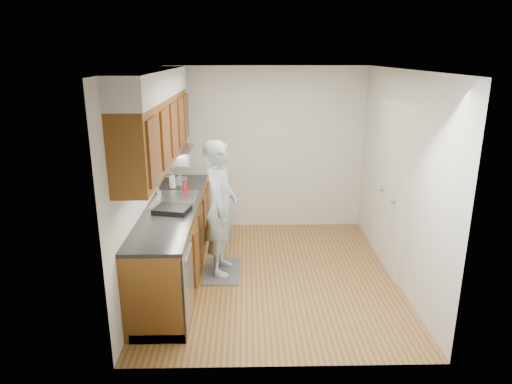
% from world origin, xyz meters
% --- Properties ---
extents(floor, '(3.50, 3.50, 0.00)m').
position_xyz_m(floor, '(0.00, 0.00, 0.00)').
color(floor, olive).
rests_on(floor, ground).
extents(ceiling, '(3.50, 3.50, 0.00)m').
position_xyz_m(ceiling, '(0.00, 0.00, 2.50)').
color(ceiling, white).
rests_on(ceiling, wall_left).
extents(wall_left, '(0.02, 3.50, 2.50)m').
position_xyz_m(wall_left, '(-1.50, 0.00, 1.25)').
color(wall_left, beige).
rests_on(wall_left, floor).
extents(wall_right, '(0.02, 3.50, 2.50)m').
position_xyz_m(wall_right, '(1.50, 0.00, 1.25)').
color(wall_right, beige).
rests_on(wall_right, floor).
extents(wall_back, '(3.00, 0.02, 2.50)m').
position_xyz_m(wall_back, '(0.00, 1.75, 1.25)').
color(wall_back, beige).
rests_on(wall_back, floor).
extents(counter, '(0.64, 2.80, 1.30)m').
position_xyz_m(counter, '(-1.20, -0.00, 0.49)').
color(counter, brown).
rests_on(counter, floor).
extents(upper_cabinets, '(0.47, 2.80, 1.21)m').
position_xyz_m(upper_cabinets, '(-1.33, 0.05, 1.95)').
color(upper_cabinets, brown).
rests_on(upper_cabinets, wall_left).
extents(closet_door, '(0.02, 1.22, 2.05)m').
position_xyz_m(closet_door, '(1.49, 0.30, 1.02)').
color(closet_door, white).
rests_on(closet_door, wall_right).
extents(floor_mat, '(0.47, 0.78, 0.01)m').
position_xyz_m(floor_mat, '(-0.63, 0.11, 0.01)').
color(floor_mat, slate).
rests_on(floor_mat, floor).
extents(person, '(0.50, 0.70, 1.91)m').
position_xyz_m(person, '(-0.63, 0.11, 0.97)').
color(person, '#96B0B7').
rests_on(person, floor_mat).
extents(soap_bottle_a, '(0.11, 0.11, 0.25)m').
position_xyz_m(soap_bottle_a, '(-1.31, 0.71, 1.06)').
color(soap_bottle_a, silver).
rests_on(soap_bottle_a, counter).
extents(soap_bottle_b, '(0.11, 0.11, 0.18)m').
position_xyz_m(soap_bottle_b, '(-1.22, 0.85, 1.03)').
color(soap_bottle_b, silver).
rests_on(soap_bottle_b, counter).
extents(soda_can, '(0.09, 0.09, 0.13)m').
position_xyz_m(soda_can, '(-1.11, 0.56, 1.00)').
color(soda_can, maroon).
rests_on(soda_can, counter).
extents(steel_can, '(0.07, 0.07, 0.13)m').
position_xyz_m(steel_can, '(-1.16, 0.83, 1.00)').
color(steel_can, '#A5A5AA').
rests_on(steel_can, counter).
extents(dish_rack, '(0.44, 0.40, 0.06)m').
position_xyz_m(dish_rack, '(-1.16, -0.25, 0.97)').
color(dish_rack, black).
rests_on(dish_rack, counter).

